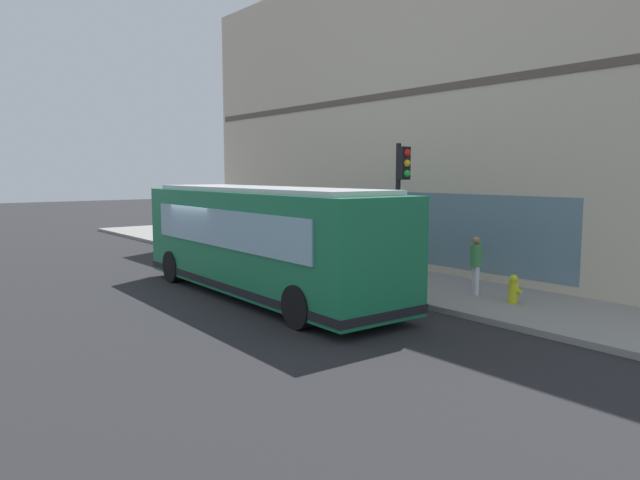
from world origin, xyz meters
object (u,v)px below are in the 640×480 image
object	(u,v)px
traffic_light_near_corner	(401,189)
pedestrian_near_hydrant	(268,230)
fire_hydrant	(514,289)
pedestrian_near_building_entrance	(321,236)
pedestrian_by_light_pole	(385,242)
pedestrian_walking_along_curb	(476,262)
city_bus_nearside	(262,242)
newspaper_vending_box	(329,256)

from	to	relation	value
traffic_light_near_corner	pedestrian_near_hydrant	size ratio (longest dim) A/B	2.38
fire_hydrant	pedestrian_near_building_entrance	distance (m)	8.20
pedestrian_by_light_pole	pedestrian_walking_along_curb	size ratio (longest dim) A/B	1.09
pedestrian_near_building_entrance	pedestrian_near_hydrant	world-z (taller)	pedestrian_near_building_entrance
pedestrian_near_building_entrance	city_bus_nearside	bearing A→B (deg)	-146.43
pedestrian_walking_along_curb	pedestrian_by_light_pole	bearing A→B (deg)	80.24
city_bus_nearside	pedestrian_by_light_pole	world-z (taller)	city_bus_nearside
pedestrian_near_building_entrance	pedestrian_by_light_pole	xyz separation A→B (m)	(0.62, -2.71, -0.00)
pedestrian_by_light_pole	pedestrian_walking_along_curb	bearing A→B (deg)	-99.76
city_bus_nearside	pedestrian_walking_along_curb	bearing A→B (deg)	-42.77
pedestrian_near_building_entrance	pedestrian_by_light_pole	size ratio (longest dim) A/B	1.00
traffic_light_near_corner	pedestrian_near_building_entrance	xyz separation A→B (m)	(1.36, 5.28, -1.87)
city_bus_nearside	pedestrian_near_hydrant	distance (m)	7.37
pedestrian_near_building_entrance	newspaper_vending_box	distance (m)	1.32
newspaper_vending_box	pedestrian_near_hydrant	bearing A→B (deg)	86.54
city_bus_nearside	pedestrian_walking_along_curb	world-z (taller)	city_bus_nearside
pedestrian_walking_along_curb	newspaper_vending_box	world-z (taller)	pedestrian_walking_along_curb
traffic_light_near_corner	pedestrian_near_hydrant	distance (m)	8.70
fire_hydrant	traffic_light_near_corner	bearing A→B (deg)	111.60
pedestrian_by_light_pole	pedestrian_walking_along_curb	xyz separation A→B (m)	(-0.72, -4.20, -0.09)
pedestrian_by_light_pole	pedestrian_near_building_entrance	bearing A→B (deg)	102.97
traffic_light_near_corner	pedestrian_near_hydrant	xyz separation A→B (m)	(1.11, 8.43, -1.87)
fire_hydrant	pedestrian_near_hydrant	distance (m)	11.33
pedestrian_near_building_entrance	pedestrian_walking_along_curb	distance (m)	6.91
pedestrian_near_hydrant	pedestrian_walking_along_curb	bearing A→B (deg)	-89.13
traffic_light_near_corner	pedestrian_near_hydrant	world-z (taller)	traffic_light_near_corner
pedestrian_near_hydrant	pedestrian_by_light_pole	world-z (taller)	same
city_bus_nearside	newspaper_vending_box	bearing A→B (deg)	25.18
traffic_light_near_corner	pedestrian_near_building_entrance	bearing A→B (deg)	75.55
traffic_light_near_corner	pedestrian_near_building_entrance	size ratio (longest dim) A/B	2.37
traffic_light_near_corner	pedestrian_walking_along_curb	xyz separation A→B (m)	(1.26, -1.63, -1.96)
pedestrian_by_light_pole	newspaper_vending_box	size ratio (longest dim) A/B	1.93
newspaper_vending_box	city_bus_nearside	bearing A→B (deg)	-154.82
fire_hydrant	pedestrian_near_hydrant	size ratio (longest dim) A/B	0.43
fire_hydrant	newspaper_vending_box	xyz separation A→B (m)	(-0.29, 7.08, 0.09)
pedestrian_by_light_pole	newspaper_vending_box	distance (m)	2.05
pedestrian_by_light_pole	pedestrian_walking_along_curb	world-z (taller)	pedestrian_by_light_pole
pedestrian_walking_along_curb	newspaper_vending_box	bearing A→B (deg)	94.01
traffic_light_near_corner	pedestrian_by_light_pole	distance (m)	3.75
pedestrian_by_light_pole	fire_hydrant	bearing A→B (deg)	-98.75
city_bus_nearside	traffic_light_near_corner	xyz separation A→B (m)	(3.05, -2.35, 1.47)
city_bus_nearside	pedestrian_near_building_entrance	xyz separation A→B (m)	(4.41, 2.93, -0.40)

